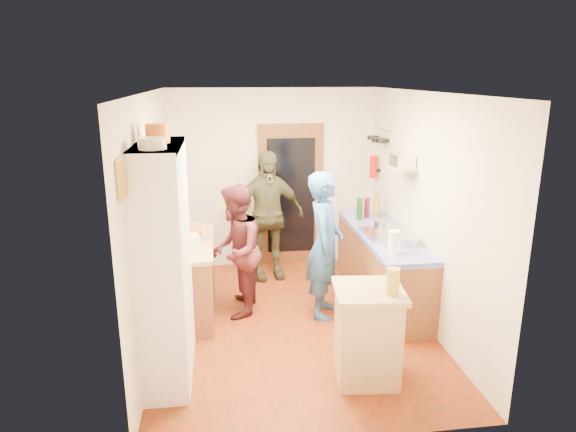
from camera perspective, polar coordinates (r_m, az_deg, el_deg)
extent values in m
cube|color=maroon|center=(6.07, 0.52, -11.89)|extent=(3.00, 4.00, 0.02)
cube|color=silver|center=(5.39, 0.59, 13.69)|extent=(3.00, 4.00, 0.02)
cube|color=beige|center=(7.53, -1.63, 4.15)|extent=(3.00, 0.02, 2.60)
cube|color=beige|center=(3.72, 5.00, -8.03)|extent=(3.00, 0.02, 2.60)
cube|color=beige|center=(5.58, -14.98, -0.42)|extent=(0.02, 4.00, 2.60)
cube|color=beige|center=(5.98, 15.02, 0.64)|extent=(0.02, 4.00, 2.60)
cube|color=brown|center=(7.57, 0.30, 2.29)|extent=(0.95, 0.06, 2.10)
cube|color=black|center=(7.54, 0.34, 2.23)|extent=(0.70, 0.02, 1.70)
cube|color=white|center=(4.86, -13.48, -5.16)|extent=(0.40, 1.20, 2.20)
cube|color=white|center=(4.60, -14.32, 7.53)|extent=(0.40, 1.14, 0.04)
cylinder|color=white|center=(4.27, -14.86, 7.81)|extent=(0.22, 0.22, 0.09)
cylinder|color=orange|center=(4.67, -14.30, 8.92)|extent=(0.21, 0.21, 0.17)
cylinder|color=orange|center=(4.95, -13.93, 9.15)|extent=(0.16, 0.16, 0.14)
cube|color=brown|center=(6.26, -11.09, -6.92)|extent=(0.60, 1.40, 0.85)
cube|color=tan|center=(6.10, -11.31, -3.01)|extent=(0.64, 1.44, 0.05)
cube|color=white|center=(5.70, -11.09, -3.06)|extent=(0.29, 0.24, 0.19)
cylinder|color=white|center=(5.94, -11.92, -2.41)|extent=(0.18, 0.18, 0.17)
cylinder|color=orange|center=(6.16, -10.56, -2.07)|extent=(0.26, 0.26, 0.10)
cube|color=tan|center=(6.67, -10.86, -1.06)|extent=(0.31, 0.24, 0.02)
cube|color=brown|center=(6.59, 10.34, -5.75)|extent=(0.60, 2.20, 0.84)
cube|color=#0406A2|center=(6.44, 10.53, -2.01)|extent=(0.62, 2.22, 0.06)
cube|color=silver|center=(6.29, 10.99, -2.01)|extent=(0.55, 0.58, 0.04)
cylinder|color=silver|center=(6.33, 10.35, -1.12)|extent=(0.18, 0.18, 0.12)
cylinder|color=#143F14|center=(6.88, 7.95, 0.77)|extent=(0.08, 0.08, 0.30)
cylinder|color=#591419|center=(7.01, 8.75, 0.92)|extent=(0.09, 0.09, 0.27)
cylinder|color=olive|center=(7.02, 9.83, 1.12)|extent=(0.09, 0.09, 0.33)
cylinder|color=white|center=(5.62, 11.66, -2.93)|extent=(0.15, 0.15, 0.27)
cylinder|color=silver|center=(5.98, 13.03, -2.72)|extent=(0.27, 0.27, 0.10)
cube|color=tan|center=(4.94, 8.78, -13.09)|extent=(0.61, 0.61, 0.86)
cube|color=tan|center=(4.74, 9.01, -8.26)|extent=(0.68, 0.68, 0.05)
cube|color=white|center=(4.77, 8.31, -7.93)|extent=(0.38, 0.32, 0.02)
cylinder|color=#AD9E2D|center=(4.61, 11.56, -7.13)|extent=(0.13, 0.13, 0.24)
cylinder|color=silver|center=(7.25, 10.47, 9.46)|extent=(0.02, 0.65, 0.02)
cylinder|color=black|center=(7.08, 10.38, 8.27)|extent=(0.18, 0.18, 0.05)
cylinder|color=black|center=(7.27, 9.89, 8.32)|extent=(0.16, 0.16, 0.05)
cylinder|color=black|center=(7.46, 9.44, 8.59)|extent=(0.17, 0.17, 0.05)
cube|color=tan|center=(6.26, 12.53, 5.19)|extent=(0.26, 0.42, 0.03)
cube|color=silver|center=(6.24, 12.58, 6.00)|extent=(0.22, 0.30, 0.15)
cube|color=black|center=(7.50, 9.91, 5.05)|extent=(0.06, 0.10, 0.04)
cylinder|color=red|center=(7.47, 9.48, 5.42)|extent=(0.11, 0.11, 0.32)
cube|color=gold|center=(3.92, -18.00, 4.00)|extent=(0.03, 0.25, 0.30)
imported|color=#2B5B98|center=(5.95, 4.38, -3.33)|extent=(0.58, 0.73, 1.73)
imported|color=#4D1E22|center=(6.07, -5.51, -3.77)|extent=(0.71, 0.85, 1.57)
imported|color=#3F3F27|center=(7.06, -2.28, 0.05)|extent=(1.11, 0.61, 1.80)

